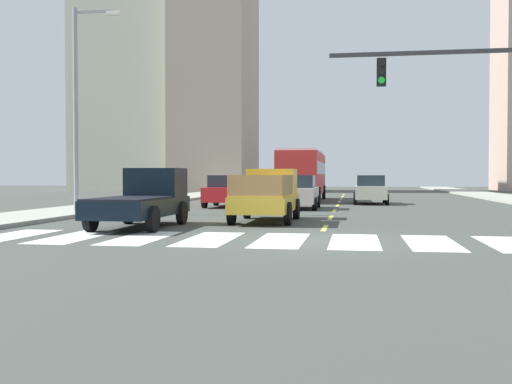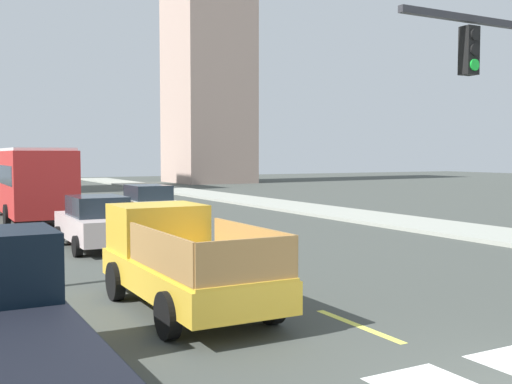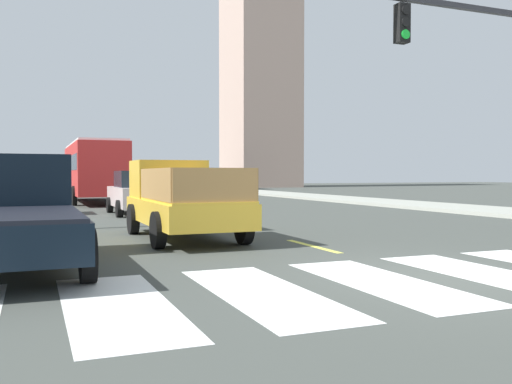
{
  "view_description": "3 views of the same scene",
  "coord_description": "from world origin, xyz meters",
  "px_view_note": "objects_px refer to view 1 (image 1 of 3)",
  "views": [
    {
      "loc": [
        0.94,
        -15.91,
        1.7
      ],
      "look_at": [
        -2.6,
        6.11,
        1.1
      ],
      "focal_mm": 42.98,
      "sensor_mm": 36.0,
      "label": 1
    },
    {
      "loc": [
        -6.7,
        -4.58,
        3.03
      ],
      "look_at": [
        1.45,
        10.5,
        2.0
      ],
      "focal_mm": 43.1,
      "sensor_mm": 36.0,
      "label": 2
    },
    {
      "loc": [
        -5.72,
        -6.78,
        1.59
      ],
      "look_at": [
        2.02,
        12.29,
        0.93
      ],
      "focal_mm": 38.74,
      "sensor_mm": 36.0,
      "label": 3
    }
  ],
  "objects_px": {
    "pickup_dark": "(145,199)",
    "sedan_mid": "(370,190)",
    "pickup_stakebed": "(268,196)",
    "city_bus": "(303,172)",
    "sedan_near_left": "(299,192)",
    "sedan_far": "(227,191)",
    "streetlight_left": "(79,101)"
  },
  "relations": [
    {
      "from": "city_bus",
      "to": "sedan_near_left",
      "type": "height_order",
      "value": "city_bus"
    },
    {
      "from": "pickup_stakebed",
      "to": "sedan_near_left",
      "type": "distance_m",
      "value": 8.37
    },
    {
      "from": "sedan_near_left",
      "to": "pickup_dark",
      "type": "bearing_deg",
      "value": -107.18
    },
    {
      "from": "pickup_dark",
      "to": "sedan_mid",
      "type": "relative_size",
      "value": 1.18
    },
    {
      "from": "pickup_stakebed",
      "to": "streetlight_left",
      "type": "distance_m",
      "value": 9.89
    },
    {
      "from": "sedan_far",
      "to": "sedan_near_left",
      "type": "bearing_deg",
      "value": -20.47
    },
    {
      "from": "pickup_stakebed",
      "to": "city_bus",
      "type": "height_order",
      "value": "city_bus"
    },
    {
      "from": "sedan_mid",
      "to": "sedan_far",
      "type": "xyz_separation_m",
      "value": [
        -7.8,
        -4.8,
        0.0
      ]
    },
    {
      "from": "pickup_dark",
      "to": "streetlight_left",
      "type": "xyz_separation_m",
      "value": [
        -4.99,
        5.71,
        4.05
      ]
    },
    {
      "from": "city_bus",
      "to": "pickup_dark",
      "type": "bearing_deg",
      "value": -97.89
    },
    {
      "from": "sedan_mid",
      "to": "sedan_far",
      "type": "height_order",
      "value": "same"
    },
    {
      "from": "pickup_stakebed",
      "to": "sedan_mid",
      "type": "xyz_separation_m",
      "value": [
        4.17,
        14.52,
        -0.08
      ]
    },
    {
      "from": "pickup_stakebed",
      "to": "sedan_mid",
      "type": "relative_size",
      "value": 1.18
    },
    {
      "from": "pickup_stakebed",
      "to": "sedan_far",
      "type": "height_order",
      "value": "pickup_stakebed"
    },
    {
      "from": "city_bus",
      "to": "sedan_far",
      "type": "height_order",
      "value": "city_bus"
    },
    {
      "from": "sedan_near_left",
      "to": "sedan_far",
      "type": "distance_m",
      "value": 4.26
    },
    {
      "from": "city_bus",
      "to": "sedan_mid",
      "type": "bearing_deg",
      "value": -41.94
    },
    {
      "from": "city_bus",
      "to": "sedan_mid",
      "type": "distance_m",
      "value": 6.12
    },
    {
      "from": "sedan_mid",
      "to": "city_bus",
      "type": "bearing_deg",
      "value": 137.68
    },
    {
      "from": "pickup_stakebed",
      "to": "city_bus",
      "type": "bearing_deg",
      "value": 91.35
    },
    {
      "from": "pickup_dark",
      "to": "sedan_mid",
      "type": "bearing_deg",
      "value": 63.66
    },
    {
      "from": "pickup_dark",
      "to": "sedan_near_left",
      "type": "distance_m",
      "value": 12.29
    },
    {
      "from": "pickup_stakebed",
      "to": "streetlight_left",
      "type": "height_order",
      "value": "streetlight_left"
    },
    {
      "from": "sedan_mid",
      "to": "sedan_far",
      "type": "bearing_deg",
      "value": -147.68
    },
    {
      "from": "streetlight_left",
      "to": "sedan_near_left",
      "type": "bearing_deg",
      "value": 32.88
    },
    {
      "from": "pickup_dark",
      "to": "streetlight_left",
      "type": "height_order",
      "value": "streetlight_left"
    },
    {
      "from": "city_bus",
      "to": "sedan_far",
      "type": "bearing_deg",
      "value": -109.76
    },
    {
      "from": "sedan_far",
      "to": "streetlight_left",
      "type": "relative_size",
      "value": 0.49
    },
    {
      "from": "pickup_dark",
      "to": "city_bus",
      "type": "distance_m",
      "value": 22.15
    },
    {
      "from": "pickup_dark",
      "to": "sedan_near_left",
      "type": "xyz_separation_m",
      "value": [
        4.1,
        11.59,
        -0.06
      ]
    },
    {
      "from": "pickup_dark",
      "to": "pickup_stakebed",
      "type": "bearing_deg",
      "value": 38.7
    },
    {
      "from": "pickup_stakebed",
      "to": "pickup_dark",
      "type": "height_order",
      "value": "same"
    }
  ]
}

